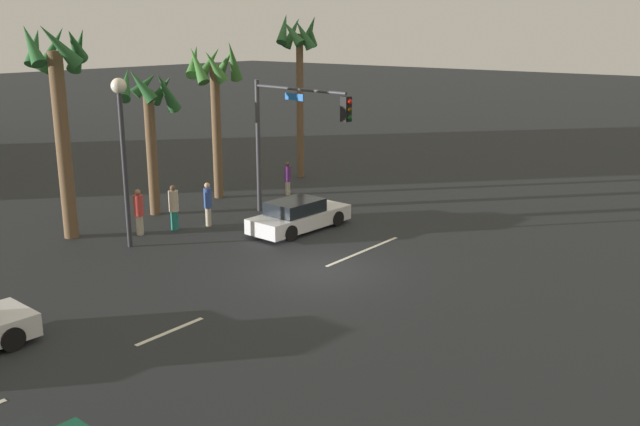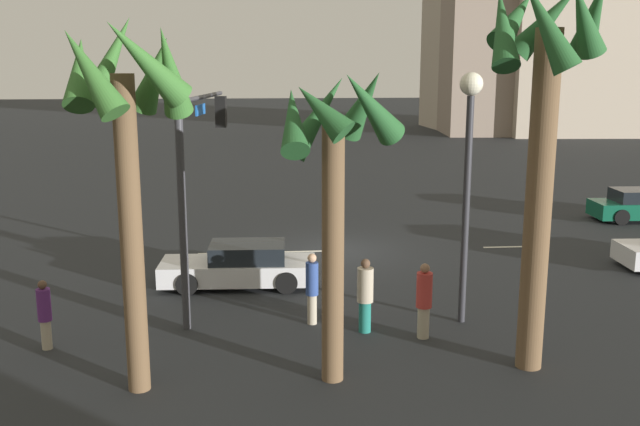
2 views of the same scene
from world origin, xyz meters
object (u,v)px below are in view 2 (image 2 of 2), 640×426
(pedestrian_3, at_px, (45,313))
(palm_tree_2, at_px, (128,117))
(palm_tree_0, at_px, (543,98))
(pedestrian_1, at_px, (365,294))
(palm_tree_3, at_px, (333,156))
(pedestrian_0, at_px, (424,299))
(streetlamp, at_px, (468,151))
(traffic_signal, at_px, (199,158))
(building_1, at_px, (526,26))
(pedestrian_2, at_px, (312,287))
(car_1, at_px, (241,266))

(pedestrian_3, distance_m, palm_tree_2, 5.75)
(palm_tree_0, bearing_deg, pedestrian_1, -35.70)
(pedestrian_3, bearing_deg, palm_tree_3, 161.82)
(pedestrian_0, distance_m, pedestrian_3, 8.81)
(streetlamp, height_order, pedestrian_0, streetlamp)
(pedestrian_3, bearing_deg, traffic_signal, -137.95)
(pedestrian_0, relative_size, building_1, 0.09)
(pedestrian_2, relative_size, building_1, 0.09)
(streetlamp, distance_m, pedestrian_3, 10.67)
(palm_tree_0, xyz_separation_m, palm_tree_2, (8.16, 0.44, -0.29))
(traffic_signal, xyz_separation_m, pedestrian_3, (3.36, 3.03, -3.14))
(traffic_signal, xyz_separation_m, palm_tree_0, (-7.33, 4.90, 1.77))
(palm_tree_3, bearing_deg, pedestrian_1, -112.55)
(palm_tree_2, bearing_deg, pedestrian_1, -150.91)
(traffic_signal, height_order, pedestrian_0, traffic_signal)
(streetlamp, distance_m, pedestrian_0, 3.76)
(palm_tree_3, bearing_deg, palm_tree_2, 3.02)
(streetlamp, xyz_separation_m, palm_tree_0, (-0.65, 2.80, 1.40))
(pedestrian_1, relative_size, pedestrian_2, 1.01)
(pedestrian_3, relative_size, building_1, 0.08)
(pedestrian_0, xyz_separation_m, pedestrian_1, (1.34, -0.51, -0.00))
(car_1, height_order, streetlamp, streetlamp)
(pedestrian_0, bearing_deg, pedestrian_1, -20.67)
(pedestrian_1, xyz_separation_m, palm_tree_0, (-3.21, 2.31, 4.81))
(pedestrian_0, relative_size, palm_tree_2, 0.25)
(traffic_signal, distance_m, palm_tree_2, 5.60)
(pedestrian_3, bearing_deg, building_1, -120.23)
(pedestrian_3, distance_m, palm_tree_3, 7.75)
(traffic_signal, height_order, palm_tree_0, palm_tree_0)
(pedestrian_1, height_order, palm_tree_2, palm_tree_2)
(pedestrian_1, bearing_deg, palm_tree_3, 67.45)
(pedestrian_2, distance_m, pedestrian_3, 6.32)
(pedestrian_3, distance_m, palm_tree_0, 11.91)
(pedestrian_0, height_order, palm_tree_0, palm_tree_0)
(palm_tree_0, bearing_deg, pedestrian_0, -43.91)
(pedestrian_0, relative_size, palm_tree_0, 0.22)
(pedestrian_1, relative_size, building_1, 0.09)
(car_1, xyz_separation_m, palm_tree_2, (1.83, 6.74, 4.90))
(car_1, distance_m, pedestrian_1, 5.07)
(pedestrian_2, bearing_deg, pedestrian_1, 152.22)
(car_1, height_order, palm_tree_0, palm_tree_0)
(building_1, bearing_deg, palm_tree_0, 65.81)
(palm_tree_2, bearing_deg, pedestrian_3, -42.44)
(pedestrian_0, bearing_deg, car_1, -45.25)
(pedestrian_1, bearing_deg, streetlamp, -169.09)
(pedestrian_1, bearing_deg, palm_tree_0, 144.30)
(pedestrian_1, xyz_separation_m, pedestrian_2, (1.25, -0.66, 0.01))
(pedestrian_3, height_order, palm_tree_0, palm_tree_0)
(traffic_signal, bearing_deg, streetlamp, 162.57)
(pedestrian_1, relative_size, palm_tree_3, 0.29)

